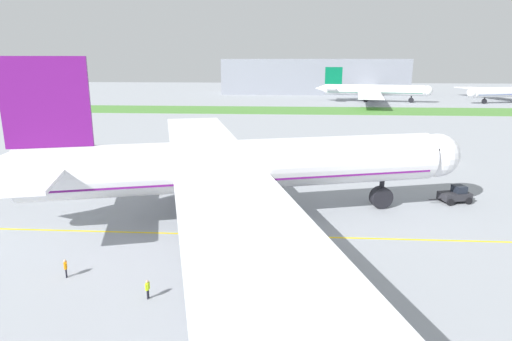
% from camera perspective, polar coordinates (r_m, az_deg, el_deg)
% --- Properties ---
extents(ground_plane, '(600.00, 600.00, 0.00)m').
position_cam_1_polar(ground_plane, '(49.02, 3.36, -7.65)').
color(ground_plane, '#9399A0').
rests_on(ground_plane, ground).
extents(apron_taxi_line, '(280.00, 0.36, 0.01)m').
position_cam_1_polar(apron_taxi_line, '(47.31, 3.34, -8.49)').
color(apron_taxi_line, yellow).
rests_on(apron_taxi_line, ground).
extents(grass_median_strip, '(320.00, 24.00, 0.10)m').
position_cam_1_polar(grass_median_strip, '(161.25, 3.76, 7.80)').
color(grass_median_strip, '#4C8438').
rests_on(grass_median_strip, ground).
extents(airliner_foreground, '(56.11, 90.52, 18.56)m').
position_cam_1_polar(airliner_foreground, '(50.41, -3.09, 0.51)').
color(airliner_foreground, white).
rests_on(airliner_foreground, ground).
extents(pushback_tug, '(5.71, 3.41, 2.25)m').
position_cam_1_polar(pushback_tug, '(63.19, 24.42, -2.88)').
color(pushback_tug, '#26262B').
rests_on(pushback_tug, ground).
extents(ground_crew_wingwalker_port, '(0.40, 0.54, 1.66)m').
position_cam_1_polar(ground_crew_wingwalker_port, '(41.92, -23.45, -11.35)').
color(ground_crew_wingwalker_port, black).
rests_on(ground_crew_wingwalker_port, ground).
extents(ground_crew_marshaller_front, '(0.27, 0.56, 1.59)m').
position_cam_1_polar(ground_crew_marshaller_front, '(36.55, -13.88, -14.50)').
color(ground_crew_marshaller_front, black).
rests_on(ground_crew_marshaller_front, ground).
extents(service_truck_baggage_loader, '(5.80, 3.14, 3.15)m').
position_cam_1_polar(service_truck_baggage_loader, '(91.40, -25.56, 2.42)').
color(service_truck_baggage_loader, yellow).
rests_on(service_truck_baggage_loader, ground).
extents(service_truck_fuel_bowser, '(5.10, 2.91, 2.82)m').
position_cam_1_polar(service_truck_fuel_bowser, '(87.55, 22.47, 2.18)').
color(service_truck_fuel_bowser, white).
rests_on(service_truck_fuel_bowser, ground).
extents(parked_airliner_far_left, '(48.80, 78.98, 14.66)m').
position_cam_1_polar(parked_airliner_far_left, '(198.51, 14.76, 10.02)').
color(parked_airliner_far_left, white).
rests_on(parked_airliner_far_left, ground).
extents(terminal_building, '(96.30, 20.00, 18.00)m').
position_cam_1_polar(terminal_building, '(239.75, 7.53, 11.99)').
color(terminal_building, gray).
rests_on(terminal_building, ground).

